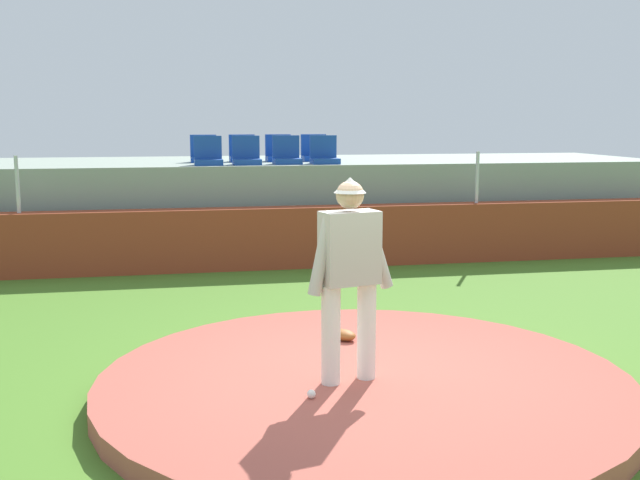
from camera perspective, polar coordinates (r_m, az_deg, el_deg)
The scene contains 17 objects.
ground_plane at distance 6.97m, azimuth 3.34°, elevation -11.52°, with size 60.00×60.00×0.00m, color #487825.
pitchers_mound at distance 6.94m, azimuth 3.35°, elevation -10.82°, with size 4.78×4.78×0.18m, color #A95144.
pitcher at distance 6.51m, azimuth 2.23°, elevation -1.86°, with size 0.82×0.37×1.79m.
baseball at distance 6.36m, azimuth -0.66°, elevation -11.49°, with size 0.07×0.07×0.07m, color white.
fielding_glove at distance 7.94m, azimuth 1.75°, elevation -7.13°, with size 0.30×0.20×0.11m, color brown.
brick_barrier at distance 12.57m, azimuth -3.37°, elevation 0.17°, with size 15.59×0.40×1.01m, color brown.
fence_post_left at distance 12.58m, azimuth -21.77°, elevation 3.90°, with size 0.06×0.06×0.89m, color silver.
fence_post_right at distance 13.38m, azimuth 11.72°, elevation 4.63°, with size 0.06×0.06×0.89m, color silver.
bleacher_platform at distance 14.85m, azimuth -4.59°, elevation 2.80°, with size 15.34×3.68×1.66m, color gray.
stadium_chair_0 at distance 13.36m, azimuth -8.39°, elevation 6.26°, with size 0.48×0.44×0.50m.
stadium_chair_1 at distance 13.42m, azimuth -5.54°, elevation 6.33°, with size 0.48×0.44×0.50m.
stadium_chair_2 at distance 13.55m, azimuth -2.52°, elevation 6.39°, with size 0.48×0.44×0.50m.
stadium_chair_3 at distance 13.61m, azimuth 0.32°, elevation 6.41°, with size 0.48×0.44×0.50m.
stadium_chair_4 at distance 14.28m, azimuth -8.73°, elevation 6.43°, with size 0.48×0.44×0.50m.
stadium_chair_5 at distance 14.36m, azimuth -5.85°, elevation 6.50°, with size 0.48×0.44×0.50m.
stadium_chair_6 at distance 14.43m, azimuth -3.12°, elevation 6.55°, with size 0.48×0.44×0.50m.
stadium_chair_7 at distance 14.52m, azimuth -0.43°, elevation 6.58°, with size 0.48×0.44×0.50m.
Camera 1 is at (-1.63, -6.32, 2.46)m, focal length 42.63 mm.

